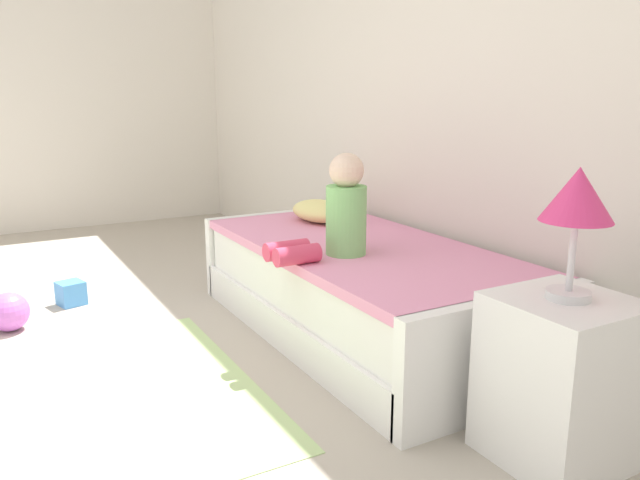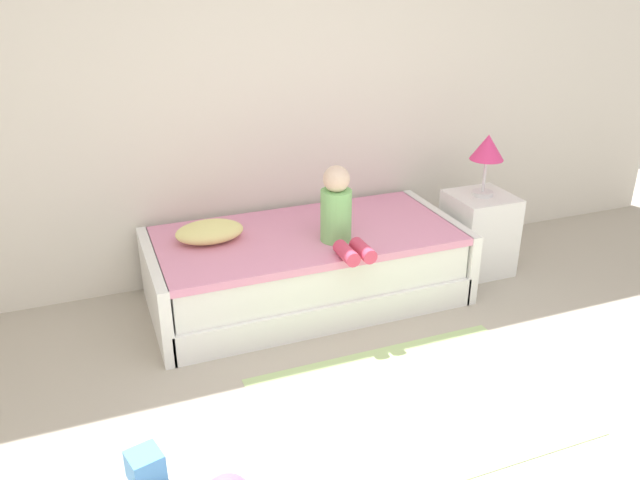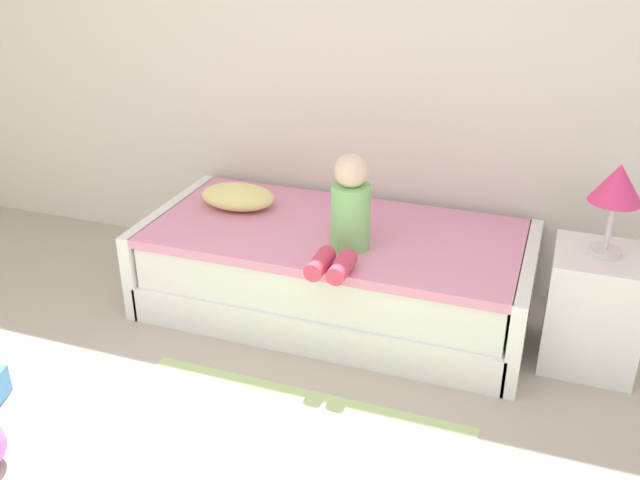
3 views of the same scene
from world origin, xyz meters
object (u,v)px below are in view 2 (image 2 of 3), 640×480
Objects in this scene: table_lamp at (487,150)px; child_figure at (339,213)px; bed at (307,267)px; nightstand at (478,233)px; pillow at (210,232)px; toy_block at (145,466)px.

table_lamp is 1.25m from child_figure.
table_lamp reaches higher than bed.
bed is 0.53m from child_figure.
nightstand is at bearing 90.00° from table_lamp.
child_figure is at bearing -23.23° from pillow.
table_lamp is at bearing -4.07° from pillow.
nightstand reaches higher than bed.
bed is 1.52m from table_lamp.
bed is 3.52× the size of nightstand.
toy_block is at bearing -114.30° from pillow.
child_figure is (0.14, -0.23, 0.46)m from bed.
table_lamp is 3.08× the size of toy_block.
toy_block is (-0.64, -1.41, -0.49)m from pillow.
table_lamp reaches higher than toy_block.
nightstand is 4.10× the size of toy_block.
child_figure reaches higher than nightstand.
nightstand is at bearing 8.79° from child_figure.
pillow is at bearing 175.93° from nightstand.
pillow reaches higher than toy_block.
child_figure reaches higher than toy_block.
table_lamp is at bearing 8.79° from child_figure.
bed is 1.35m from nightstand.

